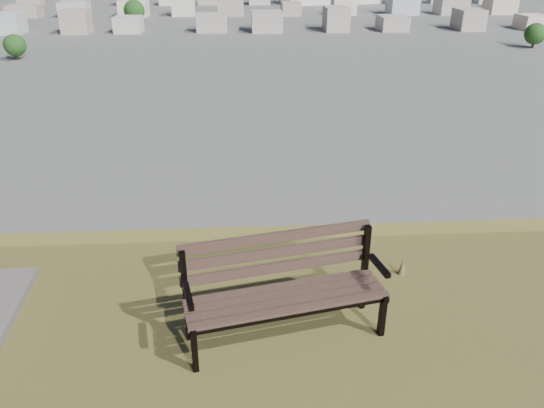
{
  "coord_description": "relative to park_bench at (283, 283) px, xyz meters",
  "views": [
    {
      "loc": [
        0.81,
        -1.28,
        28.03
      ],
      "look_at": [
        1.13,
        4.3,
        25.3
      ],
      "focal_mm": 35.0,
      "sensor_mm": 36.0,
      "label": 1
    }
  ],
  "objects": [
    {
      "name": "park_bench",
      "position": [
        0.0,
        0.0,
        0.0
      ],
      "size": [
        1.75,
        0.88,
        0.88
      ],
      "rotation": [
        0.0,
        0.0,
        0.21
      ],
      "color": "#463128",
      "rests_on": "hilltop_mesa"
    }
  ]
}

